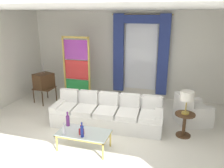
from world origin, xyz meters
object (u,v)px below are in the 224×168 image
object	(u,v)px
armchair_white	(191,113)
round_side_table	(184,123)
vintage_tv	(44,81)
peacock_figurine	(87,101)
bottle_amber_squat	(81,131)
bottle_ruby_flask	(64,130)
stained_glass_divider	(77,71)
bottle_crystal_tall	(68,120)
table_lamp_brass	(187,97)
couch_white_long	(108,114)
bottle_blue_decanter	(82,131)
coffee_table	(84,134)

from	to	relation	value
armchair_white	round_side_table	distance (m)	0.82
vintage_tv	peacock_figurine	bearing A→B (deg)	-0.65
bottle_amber_squat	vintage_tv	xyz separation A→B (m)	(-2.38, 2.32, 0.25)
bottle_ruby_flask	peacock_figurine	bearing A→B (deg)	101.14
bottle_ruby_flask	stained_glass_divider	world-z (taller)	stained_glass_divider
bottle_crystal_tall	table_lamp_brass	size ratio (longest dim) A/B	0.61
bottle_ruby_flask	table_lamp_brass	world-z (taller)	table_lamp_brass
couch_white_long	round_side_table	world-z (taller)	couch_white_long
bottle_blue_decanter	round_side_table	world-z (taller)	bottle_blue_decanter
table_lamp_brass	armchair_white	bearing A→B (deg)	77.25
coffee_table	bottle_blue_decanter	size ratio (longest dim) A/B	3.32
bottle_ruby_flask	vintage_tv	world-z (taller)	vintage_tv
vintage_tv	bottle_amber_squat	bearing A→B (deg)	-44.26
vintage_tv	round_side_table	distance (m)	4.65
bottle_crystal_tall	bottle_amber_squat	bearing A→B (deg)	-30.27
coffee_table	bottle_blue_decanter	distance (m)	0.27
peacock_figurine	bottle_blue_decanter	bearing A→B (deg)	-69.77
bottle_amber_squat	coffee_table	bearing A→B (deg)	81.09
bottle_ruby_flask	peacock_figurine	xyz separation A→B (m)	(-0.48, 2.43, -0.30)
coffee_table	bottle_blue_decanter	xyz separation A→B (m)	(0.05, -0.19, 0.18)
couch_white_long	peacock_figurine	bearing A→B (deg)	136.46
bottle_crystal_tall	stained_glass_divider	bearing A→B (deg)	110.12
bottle_blue_decanter	bottle_crystal_tall	world-z (taller)	bottle_crystal_tall
bottle_crystal_tall	vintage_tv	xyz separation A→B (m)	(-1.93, 2.06, 0.18)
bottle_ruby_flask	table_lamp_brass	size ratio (longest dim) A/B	0.50
bottle_crystal_tall	vintage_tv	distance (m)	2.83
bottle_amber_squat	table_lamp_brass	xyz separation A→B (m)	(2.14, 1.31, 0.55)
bottle_blue_decanter	peacock_figurine	size ratio (longest dim) A/B	0.57
vintage_tv	bottle_crystal_tall	bearing A→B (deg)	-46.86
couch_white_long	armchair_white	world-z (taller)	couch_white_long
bottle_crystal_tall	bottle_ruby_flask	distance (m)	0.40
armchair_white	peacock_figurine	bearing A→B (deg)	176.34
bottle_crystal_tall	bottle_amber_squat	xyz separation A→B (m)	(0.46, -0.27, -0.07)
couch_white_long	bottle_amber_squat	size ratio (longest dim) A/B	13.81
stained_glass_divider	bottle_ruby_flask	bearing A→B (deg)	-70.45
armchair_white	bottle_amber_squat	bearing A→B (deg)	-137.73
bottle_amber_squat	bottle_ruby_flask	world-z (taller)	bottle_ruby_flask
couch_white_long	bottle_amber_squat	bearing A→B (deg)	-96.28
bottle_amber_squat	peacock_figurine	xyz separation A→B (m)	(-0.83, 2.31, -0.26)
bottle_amber_squat	table_lamp_brass	world-z (taller)	table_lamp_brass
bottle_ruby_flask	vintage_tv	xyz separation A→B (m)	(-2.04, 2.45, 0.21)
bottle_ruby_flask	armchair_white	distance (m)	3.48
bottle_ruby_flask	bottle_blue_decanter	bearing A→B (deg)	2.13
bottle_crystal_tall	armchair_white	xyz separation A→B (m)	(2.77, 1.84, -0.26)
couch_white_long	bottle_ruby_flask	distance (m)	1.60
peacock_figurine	table_lamp_brass	size ratio (longest dim) A/B	1.05
bottle_crystal_tall	vintage_tv	world-z (taller)	vintage_tv
coffee_table	bottle_amber_squat	size ratio (longest dim) A/B	5.33
bottle_crystal_tall	peacock_figurine	xyz separation A→B (m)	(-0.37, 2.04, -0.33)
bottle_blue_decanter	peacock_figurine	world-z (taller)	bottle_blue_decanter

